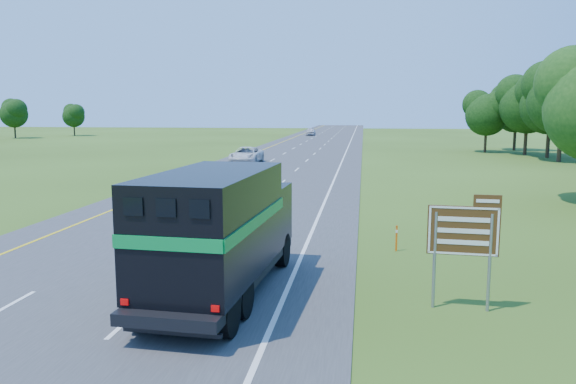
% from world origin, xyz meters
% --- Properties ---
extents(ground, '(300.00, 300.00, 0.00)m').
position_xyz_m(ground, '(0.00, 0.00, 0.00)').
color(ground, '#334B14').
rests_on(ground, ground).
extents(road, '(15.00, 260.00, 0.04)m').
position_xyz_m(road, '(0.00, 50.00, 0.02)').
color(road, '#38383A').
rests_on(road, ground).
extents(lane_markings, '(11.15, 260.00, 0.01)m').
position_xyz_m(lane_markings, '(0.00, 50.00, 0.04)').
color(lane_markings, yellow).
rests_on(lane_markings, road).
extents(horse_truck, '(3.08, 8.37, 3.64)m').
position_xyz_m(horse_truck, '(3.69, 3.95, 1.99)').
color(horse_truck, black).
rests_on(horse_truck, road).
extents(white_suv, '(2.71, 5.76, 1.59)m').
position_xyz_m(white_suv, '(-3.85, 43.37, 0.84)').
color(white_suv, silver).
rests_on(white_suv, road).
extents(far_car, '(2.09, 4.73, 1.58)m').
position_xyz_m(far_car, '(-3.11, 103.71, 0.83)').
color(far_car, silver).
rests_on(far_car, road).
extents(exit_sign, '(1.85, 0.21, 3.14)m').
position_xyz_m(exit_sign, '(10.35, 3.78, 2.04)').
color(exit_sign, gray).
rests_on(exit_sign, ground).
extents(delineator, '(0.08, 0.05, 0.99)m').
position_xyz_m(delineator, '(8.97, 9.92, 0.53)').
color(delineator, '#E5540C').
rests_on(delineator, ground).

